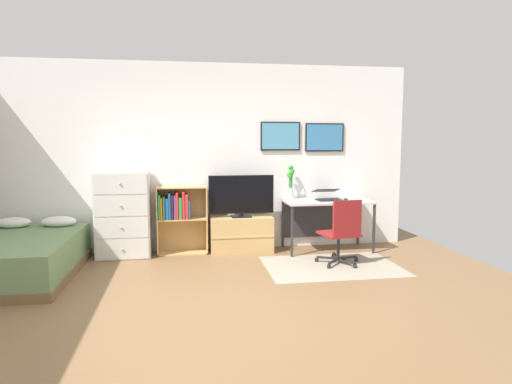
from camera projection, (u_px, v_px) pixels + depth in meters
ground_plane at (216, 309)px, 4.33m from camera, size 7.20×7.20×0.00m
wall_back_with_posters at (204, 157)px, 6.55m from camera, size 6.12×0.09×2.70m
area_rug at (332, 266)px, 5.79m from camera, size 1.70×1.20×0.01m
bed at (18, 257)px, 5.33m from camera, size 1.32×1.94×0.60m
dresser at (123, 214)px, 6.19m from camera, size 0.73×0.46×1.19m
bookshelf at (179, 214)px, 6.38m from camera, size 0.70×0.30×0.96m
tv_stand at (241, 234)px, 6.51m from camera, size 0.89×0.41×0.51m
television at (241, 196)px, 6.42m from camera, size 0.93×0.16×0.60m
desk at (326, 208)px, 6.63m from camera, size 1.25×0.64×0.74m
office_chair at (342, 230)px, 5.78m from camera, size 0.58×0.57×0.86m
laptop at (328, 195)px, 6.59m from camera, size 0.38×0.41×0.16m
computer_mouse at (346, 199)px, 6.53m from camera, size 0.06×0.10×0.03m
bamboo_vase at (291, 182)px, 6.66m from camera, size 0.11×0.10×0.50m
wine_glass at (303, 192)px, 6.41m from camera, size 0.07×0.07×0.18m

